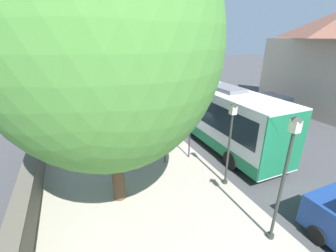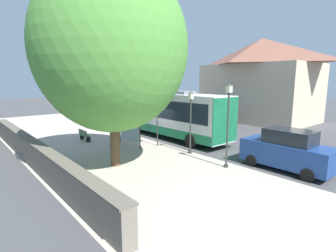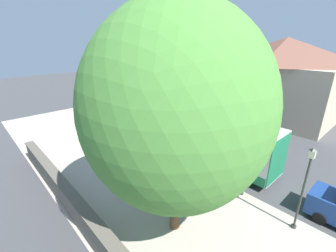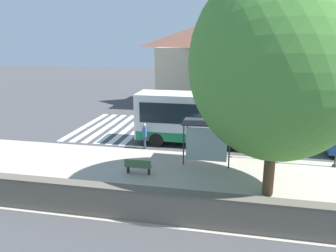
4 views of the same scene
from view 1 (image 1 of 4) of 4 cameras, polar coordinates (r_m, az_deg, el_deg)
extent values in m
plane|color=#424244|center=(14.43, 5.62, -5.27)|extent=(120.00, 120.00, 0.00)
cube|color=#ADA393|center=(13.08, -12.16, -8.71)|extent=(9.00, 44.00, 0.02)
cube|color=silver|center=(21.91, 9.14, 4.19)|extent=(9.00, 0.50, 0.01)
cube|color=silver|center=(22.68, 7.88, 4.87)|extent=(9.00, 0.50, 0.01)
cube|color=silver|center=(23.46, 6.69, 5.50)|extent=(9.00, 0.50, 0.01)
cube|color=silver|center=(24.25, 5.58, 6.09)|extent=(9.00, 0.50, 0.01)
cube|color=silver|center=(25.06, 4.53, 6.64)|extent=(9.00, 0.50, 0.01)
cube|color=silver|center=(25.87, 3.55, 7.16)|extent=(9.00, 0.50, 0.01)
cube|color=#6B6356|center=(12.82, -30.56, -8.84)|extent=(0.50, 20.00, 1.33)
cube|color=#5B5449|center=(12.51, -31.18, -6.04)|extent=(0.60, 20.00, 0.08)
cube|color=silver|center=(14.77, 12.16, 3.52)|extent=(2.53, 10.51, 3.16)
cube|color=black|center=(14.65, 12.28, 5.04)|extent=(2.57, 9.67, 1.39)
cube|color=#197247|center=(15.20, 11.78, -1.00)|extent=(2.57, 10.30, 0.63)
cube|color=#197247|center=(11.26, 27.45, -4.49)|extent=(2.57, 0.06, 3.03)
cube|color=black|center=(18.81, 3.23, 11.85)|extent=(1.90, 0.08, 0.44)
cube|color=slate|center=(13.73, 14.61, 9.24)|extent=(1.27, 2.31, 0.22)
cylinder|color=black|center=(17.70, 1.81, 1.84)|extent=(0.30, 1.00, 1.00)
cylinder|color=black|center=(18.77, 8.39, 2.81)|extent=(0.30, 1.00, 1.00)
cylinder|color=black|center=(12.36, 15.69, -8.39)|extent=(0.30, 1.00, 1.00)
cylinder|color=black|center=(13.86, 23.46, -6.02)|extent=(0.30, 1.00, 1.00)
cylinder|color=#2D2D33|center=(12.69, 5.48, -3.05)|extent=(0.08, 0.08, 2.46)
cylinder|color=#2D2D33|center=(14.87, 0.61, 0.89)|extent=(0.08, 0.08, 2.46)
cylinder|color=#2D2D33|center=(12.10, -0.77, -4.25)|extent=(0.08, 0.08, 2.46)
cylinder|color=#2D2D33|center=(14.37, -4.84, 0.04)|extent=(0.08, 0.08, 2.46)
cube|color=#2D2D33|center=(13.02, -0.01, 3.73)|extent=(1.79, 2.95, 0.08)
cube|color=silver|center=(13.17, -2.91, -1.42)|extent=(0.03, 2.39, 1.97)
cylinder|color=#2D3347|center=(18.06, -0.96, 2.04)|extent=(0.12, 0.12, 0.86)
cylinder|color=#2D3347|center=(18.12, -0.50, 2.11)|extent=(0.12, 0.12, 0.86)
cube|color=#38609E|center=(17.84, -0.74, 4.43)|extent=(0.34, 0.22, 0.70)
sphere|color=tan|center=(17.71, -0.75, 5.87)|extent=(0.24, 0.24, 0.24)
cube|color=#4C7247|center=(16.30, -13.31, -0.76)|extent=(0.40, 1.50, 0.06)
cube|color=#4C7247|center=(16.19, -13.97, -0.09)|extent=(0.04, 1.50, 0.40)
cube|color=black|center=(15.84, -12.83, -2.28)|extent=(0.32, 0.06, 0.45)
cube|color=black|center=(16.93, -13.63, -0.74)|extent=(0.32, 0.06, 0.45)
cylinder|color=#2D332D|center=(11.38, 14.27, -13.60)|extent=(0.24, 0.24, 0.16)
cylinder|color=#2D332D|center=(10.52, 15.11, -6.15)|extent=(0.10, 0.10, 3.50)
cube|color=silver|center=(9.79, 16.20, 3.85)|extent=(0.24, 0.24, 0.35)
pyramid|color=#2D332D|center=(9.72, 16.35, 5.22)|extent=(0.28, 0.28, 0.14)
cylinder|color=#2D332D|center=(9.43, 24.55, -24.02)|extent=(0.24, 0.24, 0.16)
cylinder|color=#2D332D|center=(8.22, 26.70, -14.38)|extent=(0.10, 0.10, 4.03)
cube|color=silver|center=(7.24, 29.60, -0.07)|extent=(0.24, 0.24, 0.35)
pyramid|color=#2D332D|center=(7.16, 29.96, 1.75)|extent=(0.28, 0.28, 0.14)
cylinder|color=brown|center=(9.36, -13.07, -7.55)|extent=(0.52, 0.52, 4.10)
ellipsoid|color=#4C8C38|center=(8.21, -15.69, 19.02)|extent=(7.85, 7.85, 8.64)
cylinder|color=black|center=(9.81, 33.67, -22.08)|extent=(0.22, 0.64, 0.64)
cube|color=navy|center=(20.87, 24.84, 3.86)|extent=(1.73, 4.50, 1.10)
cube|color=black|center=(20.57, 25.46, 6.13)|extent=(1.47, 2.34, 0.69)
cylinder|color=black|center=(21.40, 20.33, 3.54)|extent=(0.22, 0.64, 0.64)
cylinder|color=black|center=(22.53, 23.37, 3.97)|extent=(0.22, 0.64, 0.64)
cylinder|color=black|center=(19.52, 26.07, 0.94)|extent=(0.22, 0.64, 0.64)
cylinder|color=black|center=(20.75, 29.05, 1.54)|extent=(0.22, 0.64, 0.64)
camera|label=2|loc=(7.30, -146.30, -33.77)|focal=28.00mm
camera|label=3|loc=(5.90, -102.49, 20.60)|focal=24.00mm
camera|label=4|loc=(17.09, -79.65, 6.93)|focal=35.00mm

